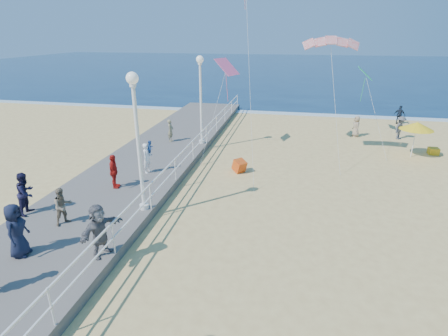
% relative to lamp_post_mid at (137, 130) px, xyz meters
% --- Properties ---
extents(ground, '(160.00, 160.00, 0.00)m').
position_rel_lamp_post_mid_xyz_m(ground, '(5.35, 0.00, -3.66)').
color(ground, '#EBCB7B').
rests_on(ground, ground).
extents(ocean, '(160.00, 90.00, 0.05)m').
position_rel_lamp_post_mid_xyz_m(ocean, '(5.35, 65.00, -3.65)').
color(ocean, '#0B2547').
rests_on(ocean, ground).
extents(surf_line, '(160.00, 1.20, 0.04)m').
position_rel_lamp_post_mid_xyz_m(surf_line, '(5.35, 20.50, -3.63)').
color(surf_line, white).
rests_on(surf_line, ground).
extents(boardwalk, '(5.00, 44.00, 0.40)m').
position_rel_lamp_post_mid_xyz_m(boardwalk, '(-2.15, 0.00, -3.46)').
color(boardwalk, slate).
rests_on(boardwalk, ground).
extents(railing, '(0.05, 42.00, 0.55)m').
position_rel_lamp_post_mid_xyz_m(railing, '(0.30, 0.00, -2.41)').
color(railing, white).
rests_on(railing, boardwalk).
extents(lamp_post_mid, '(0.44, 0.44, 5.32)m').
position_rel_lamp_post_mid_xyz_m(lamp_post_mid, '(0.00, 0.00, 0.00)').
color(lamp_post_mid, white).
rests_on(lamp_post_mid, boardwalk).
extents(lamp_post_far, '(0.44, 0.44, 5.32)m').
position_rel_lamp_post_mid_xyz_m(lamp_post_far, '(0.00, 9.00, 0.00)').
color(lamp_post_far, white).
rests_on(lamp_post_far, boardwalk).
extents(woman_holding_toddler, '(0.45, 0.61, 1.51)m').
position_rel_lamp_post_mid_xyz_m(woman_holding_toddler, '(-1.39, 3.68, -2.51)').
color(woman_holding_toddler, white).
rests_on(woman_holding_toddler, boardwalk).
extents(toddler_held, '(0.36, 0.43, 0.78)m').
position_rel_lamp_post_mid_xyz_m(toddler_held, '(-1.24, 3.83, -2.02)').
color(toddler_held, '#2D5AA9').
rests_on(toddler_held, boardwalk).
extents(spectator_1, '(0.80, 0.86, 1.41)m').
position_rel_lamp_post_mid_xyz_m(spectator_1, '(-2.38, -1.64, -2.56)').
color(spectator_1, '#7F6F58').
rests_on(spectator_1, boardwalk).
extents(spectator_3, '(0.59, 0.98, 1.56)m').
position_rel_lamp_post_mid_xyz_m(spectator_3, '(-2.11, 1.65, -2.48)').
color(spectator_3, red).
rests_on(spectator_3, boardwalk).
extents(spectator_4, '(0.72, 0.96, 1.77)m').
position_rel_lamp_post_mid_xyz_m(spectator_4, '(-2.55, -3.67, -2.38)').
color(spectator_4, '#161B31').
rests_on(spectator_4, boardwalk).
extents(spectator_5, '(1.00, 1.70, 1.74)m').
position_rel_lamp_post_mid_xyz_m(spectator_5, '(-0.05, -3.14, -2.39)').
color(spectator_5, slate).
rests_on(spectator_5, boardwalk).
extents(spectator_6, '(0.35, 0.53, 1.43)m').
position_rel_lamp_post_mid_xyz_m(spectator_6, '(-2.05, 8.99, -2.55)').
color(spectator_6, gray).
rests_on(spectator_6, boardwalk).
extents(spectator_7, '(0.74, 0.89, 1.68)m').
position_rel_lamp_post_mid_xyz_m(spectator_7, '(-4.25, -1.19, -2.42)').
color(spectator_7, '#1B1836').
rests_on(spectator_7, boardwalk).
extents(beach_walker_a, '(1.15, 1.16, 1.60)m').
position_rel_lamp_post_mid_xyz_m(beach_walker_a, '(12.91, 13.90, -2.86)').
color(beach_walker_a, '#515256').
rests_on(beach_walker_a, ground).
extents(beach_walker_b, '(0.91, 0.83, 1.50)m').
position_rel_lamp_post_mid_xyz_m(beach_walker_b, '(13.98, 18.48, -2.91)').
color(beach_walker_b, '#182335').
rests_on(beach_walker_b, ground).
extents(beach_walker_c, '(0.64, 0.82, 1.48)m').
position_rel_lamp_post_mid_xyz_m(beach_walker_c, '(10.02, 13.99, -2.92)').
color(beach_walker_c, gray).
rests_on(beach_walker_c, ground).
extents(box_kite, '(0.89, 0.89, 0.74)m').
position_rel_lamp_post_mid_xyz_m(box_kite, '(2.97, 5.56, -3.36)').
color(box_kite, red).
rests_on(box_kite, ground).
extents(beach_umbrella, '(1.90, 1.90, 2.14)m').
position_rel_lamp_post_mid_xyz_m(beach_umbrella, '(12.65, 10.01, -1.75)').
color(beach_umbrella, white).
rests_on(beach_umbrella, ground).
extents(beach_chair_left, '(0.55, 0.55, 0.40)m').
position_rel_lamp_post_mid_xyz_m(beach_chair_left, '(14.14, 10.83, -3.46)').
color(beach_chair_left, gold).
rests_on(beach_chair_left, ground).
extents(kite_parafoil, '(2.90, 0.94, 0.65)m').
position_rel_lamp_post_mid_xyz_m(kite_parafoil, '(7.22, 8.36, 2.94)').
color(kite_parafoil, red).
extents(kite_diamond_pink, '(1.40, 1.62, 0.94)m').
position_rel_lamp_post_mid_xyz_m(kite_diamond_pink, '(1.51, 9.53, 1.41)').
color(kite_diamond_pink, '#FE5D94').
extents(kite_diamond_green, '(1.13, 1.39, 0.86)m').
position_rel_lamp_post_mid_xyz_m(kite_diamond_green, '(10.19, 14.53, 0.69)').
color(kite_diamond_green, '#28BC6F').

